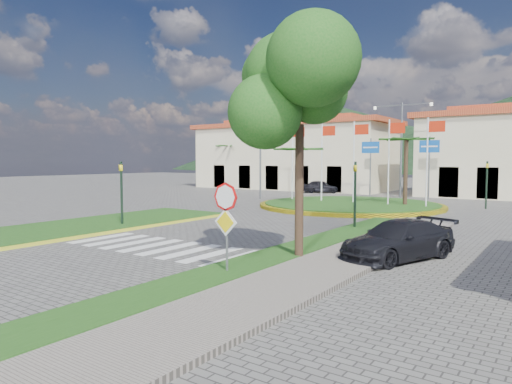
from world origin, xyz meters
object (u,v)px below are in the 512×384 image
Objects in this scene: deciduous_tree at (300,100)px; car_dark_a at (322,186)px; car_dark_b at (451,189)px; car_side_right at (398,240)px; roundabout_island at (350,205)px; white_van at (334,186)px; stop_sign at (226,213)px.

car_dark_a is at bearing 115.37° from deciduous_tree.
car_dark_b is 0.89× the size of car_side_right.
roundabout_island reaches higher than car_dark_b.
car_side_right reaches higher than white_van.
white_van is at bearing 110.32° from stop_sign.
car_dark_a is 30.98m from car_side_right.
car_side_right is (3.21, 5.04, -1.15)m from stop_sign.
car_side_right is at bearing -61.62° from roundabout_island.
deciduous_tree is at bearing -177.02° from car_dark_b.
deciduous_tree reaches higher than car_side_right.
white_van is 1.03× the size of car_side_right.
white_van is 32.05m from car_side_right.
car_dark_b reaches higher than car_dark_a.
deciduous_tree is 31.78m from car_dark_b.
roundabout_island is at bearing 107.91° from deciduous_tree.
car_side_right is (16.11, -26.46, 0.00)m from car_dark_a.
car_dark_b is at bearing -100.36° from car_dark_a.
white_van is 1.73m from car_dark_a.
deciduous_tree is at bearing -139.72° from white_van.
car_dark_a is (-8.00, 11.46, 0.47)m from roundabout_island.
white_van is at bearing 113.15° from deciduous_tree.
deciduous_tree is at bearing -179.14° from car_dark_a.
deciduous_tree is (5.50, -17.00, 5.01)m from roundabout_island.
car_side_right is at bearing 57.50° from stop_sign.
deciduous_tree reaches higher than car_dark_b.
car_side_right is at bearing 37.47° from deciduous_tree.
stop_sign is 4.59m from deciduous_tree.
car_dark_b is (11.00, 1.33, 0.02)m from white_van.
deciduous_tree is 5.60m from car_side_right.
stop_sign reaches higher than white_van.
roundabout_island is 14.86m from car_dark_b.
car_dark_a is (-12.90, 31.50, -1.15)m from stop_sign.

